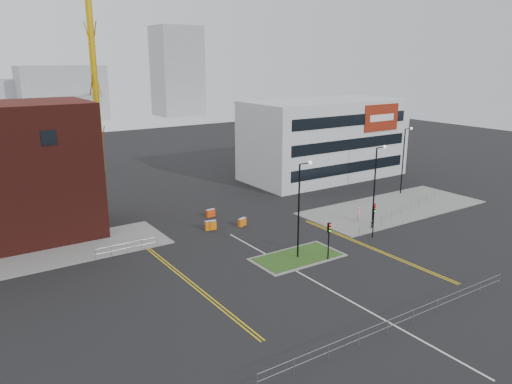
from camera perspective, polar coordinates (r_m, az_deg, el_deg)
ground at (r=40.90m, az=9.64°, el=-11.60°), size 200.00×200.00×0.00m
pavement_left at (r=51.81m, az=-25.51°, el=-6.98°), size 28.00×8.00×0.12m
pavement_right at (r=64.88m, az=15.40°, el=-1.72°), size 24.00×10.00×0.12m
island_kerb at (r=47.54m, az=4.78°, el=-7.45°), size 8.60×4.60×0.08m
grass_island at (r=47.54m, az=4.78°, el=-7.42°), size 8.00×4.00×0.12m
office_block at (r=78.70m, az=7.76°, el=6.03°), size 25.00×12.20×12.00m
tower_crane at (r=88.76m, az=-15.51°, el=19.48°), size 48.89×22.32×37.34m
streetlamp_island at (r=45.89m, az=5.14°, el=-1.18°), size 1.46×0.36×9.18m
streetlamp_right_near at (r=55.30m, az=13.57°, el=1.27°), size 1.46×0.36×9.18m
streetlamp_right_far at (r=70.79m, az=16.60°, el=4.04°), size 1.46×0.36×9.18m
traffic_light_island at (r=46.42m, az=8.34°, el=-4.78°), size 0.28×0.33×3.65m
traffic_light_right at (r=53.15m, az=13.34°, el=-2.46°), size 0.28×0.33×3.65m
railing_front at (r=36.96m, az=16.24°, el=-13.72°), size 24.05×0.05×1.10m
railing_left at (r=49.71m, az=-14.57°, el=-6.00°), size 6.05×0.05×1.10m
railing_right at (r=62.03m, az=16.26°, el=-1.86°), size 19.05×5.05×1.10m
centre_line at (r=42.20m, az=7.76°, el=-10.63°), size 0.15×30.00×0.01m
yellow_left_a at (r=43.78m, az=-8.43°, el=-9.67°), size 0.12×24.00×0.01m
yellow_left_b at (r=43.90m, az=-8.08°, el=-9.59°), size 0.12×24.00×0.01m
yellow_right_a at (r=50.98m, az=12.85°, el=-6.24°), size 0.12×20.00×0.01m
yellow_right_b at (r=51.18m, az=13.09°, el=-6.17°), size 0.12×20.00×0.01m
skyline_b at (r=160.52m, az=-21.24°, el=10.44°), size 24.00×12.00×16.00m
skyline_c at (r=166.91m, az=-8.98°, el=13.47°), size 14.00×12.00×28.00m
pedestrian at (r=58.36m, az=11.66°, el=-2.51°), size 0.76×0.74×1.77m
barrier_left at (r=54.82m, az=-5.21°, el=-3.76°), size 1.28×0.62×1.03m
barrier_mid at (r=59.26m, az=-5.22°, el=-2.37°), size 1.12×0.46×0.92m
barrier_right at (r=55.88m, az=-1.59°, el=-3.42°), size 1.12×0.66×0.90m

